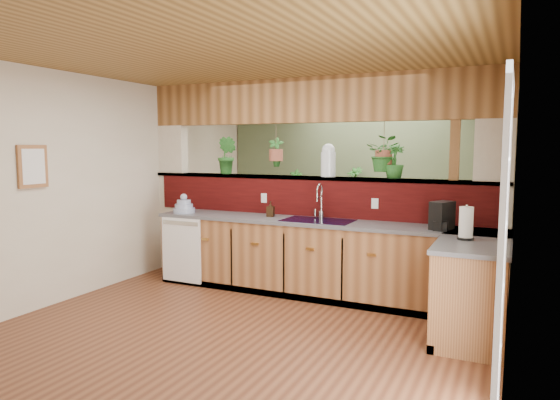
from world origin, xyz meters
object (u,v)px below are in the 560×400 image
at_px(paper_towel, 466,224).
at_px(shelving_console, 325,223).
at_px(soap_dispenser, 271,209).
at_px(dish_stack, 184,207).
at_px(faucet, 320,200).
at_px(coffee_maker, 442,217).
at_px(glass_jar, 328,160).

bearing_deg(paper_towel, shelving_console, 130.67).
xyz_separation_m(paper_towel, shelving_console, (-2.42, 2.81, -0.55)).
bearing_deg(soap_dispenser, shelving_console, 92.70).
bearing_deg(shelving_console, dish_stack, -97.05).
relative_size(faucet, coffee_maker, 1.44).
relative_size(dish_stack, glass_jar, 0.71).
relative_size(glass_jar, shelving_console, 0.30).
bearing_deg(dish_stack, glass_jar, 15.19).
relative_size(coffee_maker, glass_jar, 0.73).
xyz_separation_m(dish_stack, coffee_maker, (3.22, 0.05, 0.06)).
distance_m(dish_stack, coffee_maker, 3.22).
xyz_separation_m(dish_stack, glass_jar, (1.81, 0.49, 0.61)).
distance_m(coffee_maker, glass_jar, 1.58).
relative_size(soap_dispenser, paper_towel, 0.58).
height_order(glass_jar, shelving_console, glass_jar).
bearing_deg(faucet, shelving_console, 108.55).
relative_size(dish_stack, shelving_console, 0.21).
bearing_deg(faucet, dish_stack, -171.23).
height_order(faucet, glass_jar, glass_jar).
relative_size(coffee_maker, shelving_console, 0.22).
xyz_separation_m(faucet, shelving_console, (-0.71, 2.12, -0.63)).
bearing_deg(faucet, glass_jar, 83.94).
distance_m(glass_jar, shelving_console, 2.31).
bearing_deg(coffee_maker, paper_towel, -35.03).
height_order(faucet, paper_towel, faucet).
xyz_separation_m(faucet, soap_dispenser, (-0.61, -0.11, -0.13)).
relative_size(paper_towel, shelving_console, 0.24).
distance_m(faucet, glass_jar, 0.51).
bearing_deg(dish_stack, faucet, 8.77).
xyz_separation_m(dish_stack, paper_towel, (3.49, -0.42, 0.07)).
relative_size(soap_dispenser, glass_jar, 0.47).
height_order(coffee_maker, paper_towel, paper_towel).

